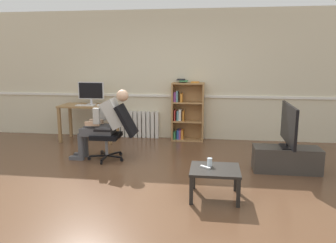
# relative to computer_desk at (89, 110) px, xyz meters

# --- Properties ---
(ground_plane) EXTENTS (18.00, 18.00, 0.00)m
(ground_plane) POSITION_rel_computer_desk_xyz_m (1.71, -2.15, -0.64)
(ground_plane) COLOR brown
(back_wall) EXTENTS (12.00, 0.13, 2.70)m
(back_wall) POSITION_rel_computer_desk_xyz_m (1.71, 0.50, 0.71)
(back_wall) COLOR beige
(back_wall) RESTS_ON ground_plane
(computer_desk) EXTENTS (1.14, 0.60, 0.76)m
(computer_desk) POSITION_rel_computer_desk_xyz_m (0.00, 0.00, 0.00)
(computer_desk) COLOR #9E7547
(computer_desk) RESTS_ON ground_plane
(imac_monitor) EXTENTS (0.55, 0.14, 0.47)m
(imac_monitor) POSITION_rel_computer_desk_xyz_m (0.04, 0.08, 0.39)
(imac_monitor) COLOR silver
(imac_monitor) RESTS_ON computer_desk
(keyboard) EXTENTS (0.39, 0.12, 0.02)m
(keyboard) POSITION_rel_computer_desk_xyz_m (-0.01, -0.14, 0.13)
(keyboard) COLOR white
(keyboard) RESTS_ON computer_desk
(computer_mouse) EXTENTS (0.06, 0.10, 0.03)m
(computer_mouse) POSITION_rel_computer_desk_xyz_m (0.27, -0.12, 0.13)
(computer_mouse) COLOR white
(computer_mouse) RESTS_ON computer_desk
(bookshelf) EXTENTS (0.66, 0.29, 1.29)m
(bookshelf) POSITION_rel_computer_desk_xyz_m (2.01, 0.29, -0.03)
(bookshelf) COLOR #AD7F4C
(bookshelf) RESTS_ON ground_plane
(radiator) EXTENTS (0.93, 0.08, 0.58)m
(radiator) POSITION_rel_computer_desk_xyz_m (0.95, 0.39, -0.35)
(radiator) COLOR white
(radiator) RESTS_ON ground_plane
(office_chair) EXTENTS (0.84, 0.61, 0.95)m
(office_chair) POSITION_rel_computer_desk_xyz_m (0.95, -1.24, -0.12)
(office_chair) COLOR black
(office_chair) RESTS_ON ground_plane
(person_seated) EXTENTS (1.03, 0.40, 1.20)m
(person_seated) POSITION_rel_computer_desk_xyz_m (0.76, -1.24, 0.01)
(person_seated) COLOR #4C4C51
(person_seated) RESTS_ON ground_plane
(tv_stand) EXTENTS (0.99, 0.39, 0.38)m
(tv_stand) POSITION_rel_computer_desk_xyz_m (3.71, -1.46, -0.45)
(tv_stand) COLOR #3D3833
(tv_stand) RESTS_ON ground_plane
(tv_screen) EXTENTS (0.21, 1.04, 0.65)m
(tv_screen) POSITION_rel_computer_desk_xyz_m (3.71, -1.46, 0.09)
(tv_screen) COLOR black
(tv_screen) RESTS_ON tv_stand
(coffee_table) EXTENTS (0.61, 0.55, 0.38)m
(coffee_table) POSITION_rel_computer_desk_xyz_m (2.62, -2.58, -0.32)
(coffee_table) COLOR black
(coffee_table) RESTS_ON ground_plane
(drinking_glass) EXTENTS (0.06, 0.06, 0.11)m
(drinking_glass) POSITION_rel_computer_desk_xyz_m (2.55, -2.50, -0.21)
(drinking_glass) COLOR silver
(drinking_glass) RESTS_ON coffee_table
(spare_remote) EXTENTS (0.14, 0.12, 0.02)m
(spare_remote) POSITION_rel_computer_desk_xyz_m (2.50, -2.57, -0.25)
(spare_remote) COLOR white
(spare_remote) RESTS_ON coffee_table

